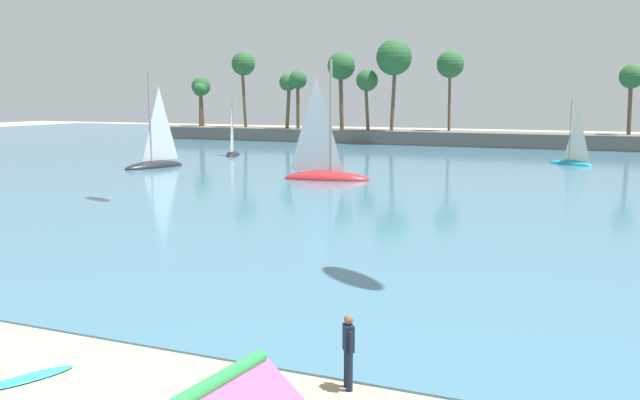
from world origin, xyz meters
name	(u,v)px	position (x,y,z in m)	size (l,w,h in m)	color
sea	(527,160)	(0.00, 64.40, 0.03)	(220.00, 116.32, 0.06)	teal
palm_headland	(516,122)	(-3.88, 82.48, 3.17)	(113.88, 6.73, 13.54)	#605B54
person_at_waterline	(348,349)	(4.24, 5.92, 0.89)	(0.35, 0.47, 1.67)	#141E33
surfboard	(28,378)	(-2.49, 3.49, 0.04)	(2.10, 0.52, 0.08)	#2DA8B2
sailboat_near_shore	(325,168)	(-11.57, 40.96, 0.92)	(6.83, 3.05, 9.56)	red
sailboat_mid_bay	(233,150)	(-29.29, 57.24, 0.64)	(2.95, 4.58, 6.40)	black
sailboat_toward_headland	(155,158)	(-28.89, 43.38, 0.86)	(3.42, 6.37, 8.85)	black
sailboat_far_left	(572,159)	(4.46, 60.88, 0.63)	(4.43, 3.19, 6.28)	teal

